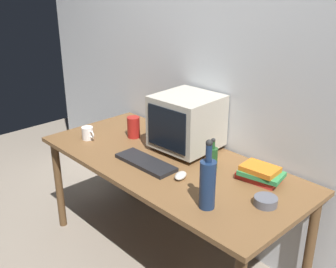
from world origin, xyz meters
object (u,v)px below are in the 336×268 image
Objects in this scene: cd_spindle at (266,201)px; metal_canister at (134,127)px; keyboard at (146,162)px; mug at (88,133)px; bottle_short at (213,157)px; computer_mouse at (181,176)px; bottle_tall at (208,183)px; crt_monitor at (187,122)px; book_stack at (260,174)px.

metal_canister is at bearing 176.11° from cd_spindle.
metal_canister is (-0.39, 0.22, 0.06)m from keyboard.
keyboard is 3.50× the size of mug.
mug is at bearing -161.15° from bottle_short.
bottle_tall is at bearing -42.18° from computer_mouse.
mug is (-0.59, -0.38, -0.15)m from crt_monitor.
cd_spindle is 1.17m from metal_canister.
mug is (-0.86, -0.07, 0.03)m from computer_mouse.
crt_monitor reaches higher than computer_mouse.
crt_monitor is 3.40× the size of mug.
cd_spindle is at bearing -8.23° from computer_mouse.
book_stack is (0.02, 0.42, -0.09)m from bottle_tall.
mug is at bearing 163.28° from computer_mouse.
crt_monitor is 0.44m from metal_canister.
cd_spindle is at bearing 7.63° from mug.
book_stack is at bearing 22.05° from computer_mouse.
computer_mouse is 0.35m from bottle_tall.
book_stack is 2.29× the size of mug.
bottle_tall is 1.92× the size of bottle_short.
bottle_tall reaches higher than metal_canister.
crt_monitor is 0.33m from bottle_short.
keyboard is 0.60m from bottle_tall.
book_stack is at bearing 13.39° from bottle_short.
bottle_tall reaches higher than cd_spindle.
crt_monitor is 3.40× the size of cd_spindle.
mug is 1.36m from cd_spindle.
mug is at bearing -126.15° from metal_canister.
bottle_short is at bearing -166.61° from book_stack.
metal_canister reaches higher than keyboard.
bottle_tall is 0.43m from book_stack.
bottle_tall is 0.45m from bottle_short.
book_stack is 2.29× the size of cd_spindle.
bottle_short is at bearing 3.57° from metal_canister.
book_stack is at bearing 131.45° from cd_spindle.
metal_canister reaches higher than mug.
mug reaches higher than cd_spindle.
computer_mouse is 0.83× the size of cd_spindle.
keyboard is at bearing -29.57° from metal_canister.
computer_mouse is at bearing -16.16° from metal_canister.
computer_mouse is at bearing -136.76° from book_stack.
crt_monitor is 0.80m from cd_spindle.
cd_spindle reaches higher than computer_mouse.
crt_monitor is 0.61m from book_stack.
bottle_short is at bearing -14.82° from crt_monitor.
keyboard is 0.28m from computer_mouse.
book_stack is at bearing 27.91° from keyboard.
metal_canister reaches higher than book_stack.
bottle_tall reaches higher than computer_mouse.
computer_mouse is 0.25m from bottle_short.
bottle_short is (0.30, -0.08, -0.12)m from crt_monitor.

